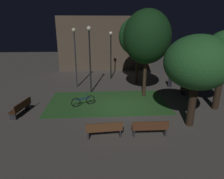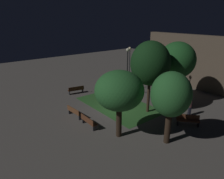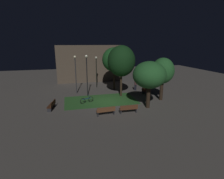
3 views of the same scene
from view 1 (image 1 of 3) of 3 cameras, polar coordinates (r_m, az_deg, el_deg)
The scene contains 16 objects.
ground_plane at distance 13.44m, azimuth 2.19°, elevation -5.14°, with size 60.00×60.00×0.00m, color #56514C.
grass_lawn at distance 14.22m, azimuth -1.30°, elevation -3.75°, with size 8.52×4.84×0.01m, color #2D6028.
bench_near_trees at distance 9.78m, azimuth -2.30°, elevation -11.55°, with size 1.83×0.61×0.88m.
bench_by_lamp at distance 10.08m, azimuth 11.08°, elevation -10.93°, with size 1.80×0.50×0.88m.
bench_front_right at distance 13.43m, azimuth -25.14°, elevation -4.76°, with size 0.82×1.86×0.88m.
bench_path_side at distance 17.27m, azimuth 21.27°, elevation 0.68°, with size 1.67×1.54×0.88m.
tree_left_canopy at distance 18.42m, azimuth 7.68°, elevation 15.19°, with size 3.53×3.53×6.17m.
tree_tall_center at distance 10.87m, azimuth 23.89°, elevation 7.15°, with size 3.43×3.43×4.97m.
tree_lawn_side at distance 14.03m, azimuth 30.09°, elevation 8.50°, with size 2.65×2.65×5.10m.
tree_near_wall at distance 14.74m, azimuth 10.21°, elevation 14.91°, with size 3.47×3.47×6.50m.
lamp_post_plaza_east at distance 17.30m, azimuth -10.86°, elevation 11.70°, with size 0.36×0.36×5.16m.
lamp_post_plaza_west at distance 19.92m, azimuth -0.34°, elevation 12.23°, with size 0.36×0.36×4.79m.
lamp_post_near_wall at distance 15.64m, azimuth -6.58°, elevation 11.54°, with size 0.36×0.36×5.31m.
bicycle at distance 13.68m, azimuth -8.44°, elevation -3.34°, with size 1.61×0.75×0.93m.
pedestrian at distance 18.28m, azimuth 16.80°, elevation 3.29°, with size 0.34×0.33×1.61m.
building_wall_backdrop at distance 24.15m, azimuth -2.03°, elevation 13.22°, with size 11.28×0.80×6.41m, color brown.
Camera 1 is at (-1.30, -12.26, 5.35)m, focal length 31.10 mm.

